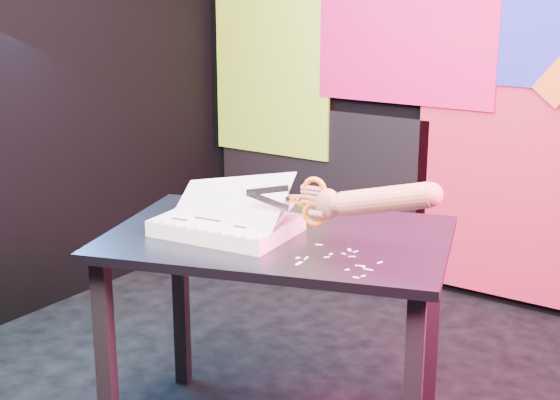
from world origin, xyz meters
The scene contains 7 objects.
room centered at (0.00, 0.00, 1.35)m, with size 3.01×3.01×2.71m.
backdrop centered at (0.06, 1.46, 0.96)m, with size 2.88×0.05×2.08m.
work_table centered at (0.10, -0.12, 0.65)m, with size 1.25×1.03×0.75m.
printout_stack centered at (-0.04, -0.21, 0.78)m, with size 0.47×0.35×0.22m.
scissors centered at (0.25, -0.18, 0.90)m, with size 0.27×0.05×0.15m.
hand_forearm centered at (0.46, -0.16, 0.93)m, with size 0.42×0.11×0.15m.
paper_clippings centered at (0.38, -0.22, 0.75)m, with size 0.26×0.21×0.00m.
Camera 1 is at (1.46, -2.07, 1.52)m, focal length 50.00 mm.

